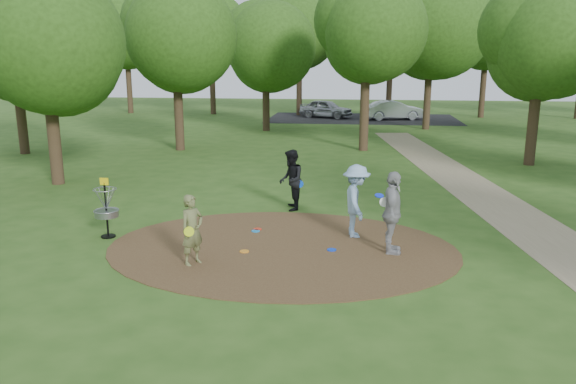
# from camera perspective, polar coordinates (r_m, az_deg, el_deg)

# --- Properties ---
(ground) EXTENTS (100.00, 100.00, 0.00)m
(ground) POSITION_cam_1_polar(r_m,az_deg,el_deg) (13.51, -0.64, -5.72)
(ground) COLOR #2D5119
(ground) RESTS_ON ground
(dirt_clearing) EXTENTS (8.40, 8.40, 0.02)m
(dirt_clearing) POSITION_cam_1_polar(r_m,az_deg,el_deg) (13.51, -0.64, -5.68)
(dirt_clearing) COLOR #47301C
(dirt_clearing) RESTS_ON ground
(footpath) EXTENTS (7.55, 39.89, 0.01)m
(footpath) POSITION_cam_1_polar(r_m,az_deg,el_deg) (16.02, 24.19, -3.83)
(footpath) COLOR #8C7A5B
(footpath) RESTS_ON ground
(parking_lot) EXTENTS (14.00, 8.00, 0.01)m
(parking_lot) POSITION_cam_1_polar(r_m,az_deg,el_deg) (42.87, 7.56, 7.41)
(parking_lot) COLOR black
(parking_lot) RESTS_ON ground
(player_observer_with_disc) EXTENTS (0.63, 0.69, 1.58)m
(player_observer_with_disc) POSITION_cam_1_polar(r_m,az_deg,el_deg) (12.42, -9.70, -3.83)
(player_observer_with_disc) COLOR #656A3D
(player_observer_with_disc) RESTS_ON ground
(player_throwing_with_disc) EXTENTS (1.14, 1.29, 1.86)m
(player_throwing_with_disc) POSITION_cam_1_polar(r_m,az_deg,el_deg) (14.21, 6.93, -0.93)
(player_throwing_with_disc) COLOR #8EB0D4
(player_throwing_with_disc) RESTS_ON ground
(player_walking_with_disc) EXTENTS (0.79, 0.96, 1.82)m
(player_walking_with_disc) POSITION_cam_1_polar(r_m,az_deg,el_deg) (16.65, 0.30, 1.22)
(player_walking_with_disc) COLOR black
(player_walking_with_disc) RESTS_ON ground
(player_waiting_with_disc) EXTENTS (0.57, 1.16, 1.94)m
(player_waiting_with_disc) POSITION_cam_1_polar(r_m,az_deg,el_deg) (13.10, 10.54, -2.12)
(player_waiting_with_disc) COLOR #9A9A9D
(player_waiting_with_disc) RESTS_ON ground
(disc_ground_cyan) EXTENTS (0.22, 0.22, 0.02)m
(disc_ground_cyan) POSITION_cam_1_polar(r_m,az_deg,el_deg) (14.74, -3.30, -3.97)
(disc_ground_cyan) COLOR #1982CD
(disc_ground_cyan) RESTS_ON dirt_clearing
(disc_ground_blue) EXTENTS (0.22, 0.22, 0.02)m
(disc_ground_blue) POSITION_cam_1_polar(r_m,az_deg,el_deg) (13.35, 4.46, -5.87)
(disc_ground_blue) COLOR #0C36D4
(disc_ground_blue) RESTS_ON dirt_clearing
(disc_ground_red) EXTENTS (0.22, 0.22, 0.02)m
(disc_ground_red) POSITION_cam_1_polar(r_m,az_deg,el_deg) (14.89, -3.12, -3.79)
(disc_ground_red) COLOR red
(disc_ground_red) RESTS_ON dirt_clearing
(car_left) EXTENTS (4.33, 2.99, 1.37)m
(car_left) POSITION_cam_1_polar(r_m,az_deg,el_deg) (43.13, 3.87, 8.44)
(car_left) COLOR #96999D
(car_left) RESTS_ON ground
(car_right) EXTENTS (4.52, 2.53, 1.41)m
(car_right) POSITION_cam_1_polar(r_m,az_deg,el_deg) (42.32, 10.66, 8.18)
(car_right) COLOR #B0B5B8
(car_right) RESTS_ON ground
(disc_ground_orange) EXTENTS (0.22, 0.22, 0.02)m
(disc_ground_orange) POSITION_cam_1_polar(r_m,az_deg,el_deg) (13.24, -4.45, -6.03)
(disc_ground_orange) COLOR orange
(disc_ground_orange) RESTS_ON dirt_clearing
(disc_golf_basket) EXTENTS (0.63, 0.63, 1.54)m
(disc_golf_basket) POSITION_cam_1_polar(r_m,az_deg,el_deg) (14.80, -18.02, -1.14)
(disc_golf_basket) COLOR black
(disc_golf_basket) RESTS_ON ground
(tree_ring) EXTENTS (36.98, 45.76, 9.47)m
(tree_ring) POSITION_cam_1_polar(r_m,az_deg,el_deg) (21.61, 9.10, 15.31)
(tree_ring) COLOR #332316
(tree_ring) RESTS_ON ground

